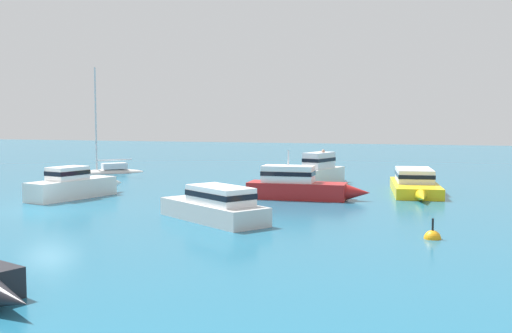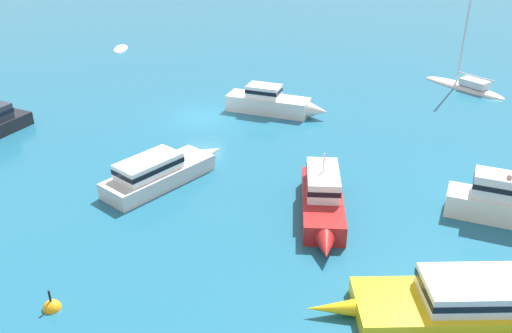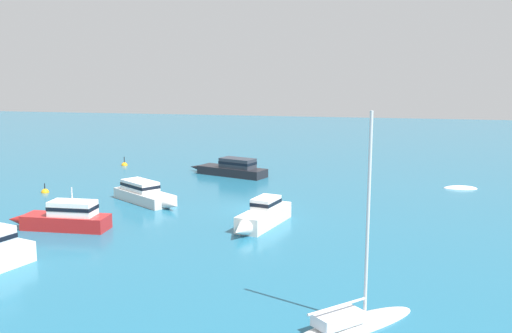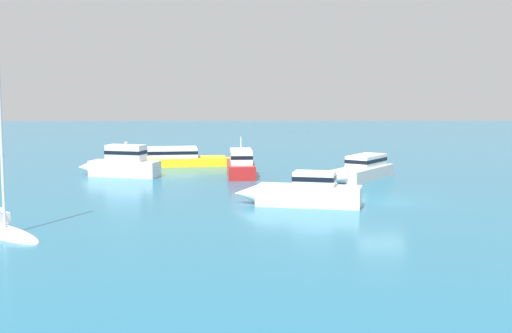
{
  "view_description": "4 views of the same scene",
  "coord_description": "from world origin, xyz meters",
  "px_view_note": "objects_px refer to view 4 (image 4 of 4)",
  "views": [
    {
      "loc": [
        18.37,
        -24.93,
        4.5
      ],
      "look_at": [
        8.15,
        8.02,
        1.71
      ],
      "focal_mm": 42.37,
      "sensor_mm": 36.0,
      "label": 1
    },
    {
      "loc": [
        32.14,
        6.91,
        13.18
      ],
      "look_at": [
        8.74,
        4.38,
        1.17
      ],
      "focal_mm": 38.68,
      "sensor_mm": 36.0,
      "label": 2
    },
    {
      "loc": [
        -8.38,
        39.17,
        10.08
      ],
      "look_at": [
        0.21,
        -1.06,
        2.94
      ],
      "focal_mm": 39.92,
      "sensor_mm": 36.0,
      "label": 3
    },
    {
      "loc": [
        -37.64,
        7.54,
        6.32
      ],
      "look_at": [
        2.21,
        6.72,
        1.63
      ],
      "focal_mm": 50.11,
      "sensor_mm": 36.0,
      "label": 4
    }
  ],
  "objects_px": {
    "launch_1": "(241,165)",
    "channel_buoy": "(360,163)",
    "launch": "(179,158)",
    "cabin_cruiser": "(303,192)",
    "launch_3": "(362,169)",
    "motor_cruiser": "(121,163)"
  },
  "relations": [
    {
      "from": "launch",
      "to": "channel_buoy",
      "type": "height_order",
      "value": "launch"
    },
    {
      "from": "motor_cruiser",
      "to": "cabin_cruiser",
      "type": "bearing_deg",
      "value": 150.03
    },
    {
      "from": "launch_1",
      "to": "launch_3",
      "type": "xyz_separation_m",
      "value": [
        -2.01,
        -8.0,
        -0.1
      ]
    },
    {
      "from": "launch_1",
      "to": "cabin_cruiser",
      "type": "height_order",
      "value": "launch_1"
    },
    {
      "from": "launch",
      "to": "launch_3",
      "type": "distance_m",
      "value": 15.04
    },
    {
      "from": "launch_3",
      "to": "channel_buoy",
      "type": "relative_size",
      "value": 6.16
    },
    {
      "from": "motor_cruiser",
      "to": "launch_3",
      "type": "relative_size",
      "value": 0.89
    },
    {
      "from": "cabin_cruiser",
      "to": "launch_3",
      "type": "distance_m",
      "value": 11.18
    },
    {
      "from": "motor_cruiser",
      "to": "channel_buoy",
      "type": "distance_m",
      "value": 19.08
    },
    {
      "from": "launch_1",
      "to": "launch",
      "type": "bearing_deg",
      "value": 35.47
    },
    {
      "from": "launch_1",
      "to": "motor_cruiser",
      "type": "xyz_separation_m",
      "value": [
        -0.3,
        8.1,
        0.13
      ]
    },
    {
      "from": "launch",
      "to": "channel_buoy",
      "type": "bearing_deg",
      "value": -2.31
    },
    {
      "from": "launch",
      "to": "launch_3",
      "type": "height_order",
      "value": "launch_3"
    },
    {
      "from": "launch_1",
      "to": "channel_buoy",
      "type": "distance_m",
      "value": 11.91
    },
    {
      "from": "cabin_cruiser",
      "to": "launch_3",
      "type": "bearing_deg",
      "value": -101.38
    },
    {
      "from": "launch_1",
      "to": "channel_buoy",
      "type": "height_order",
      "value": "launch_1"
    },
    {
      "from": "launch_1",
      "to": "cabin_cruiser",
      "type": "distance_m",
      "value": 12.54
    },
    {
      "from": "cabin_cruiser",
      "to": "channel_buoy",
      "type": "relative_size",
      "value": 6.2
    },
    {
      "from": "launch_3",
      "to": "launch",
      "type": "bearing_deg",
      "value": -87.63
    },
    {
      "from": "launch_1",
      "to": "motor_cruiser",
      "type": "bearing_deg",
      "value": 89.71
    },
    {
      "from": "cabin_cruiser",
      "to": "channel_buoy",
      "type": "xyz_separation_m",
      "value": [
        19.43,
        -6.16,
        -0.71
      ]
    },
    {
      "from": "motor_cruiser",
      "to": "launch_3",
      "type": "height_order",
      "value": "motor_cruiser"
    }
  ]
}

